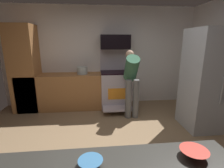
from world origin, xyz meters
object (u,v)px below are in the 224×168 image
object	(u,v)px
mixing_bowl_small	(91,163)
microwave	(115,42)
refrigerator	(210,80)
stock_pot	(82,70)
oven_range	(115,88)
mixing_bowl_prep	(194,153)
person_cook	(132,78)

from	to	relation	value
mixing_bowl_small	microwave	bearing A→B (deg)	80.40
refrigerator	mixing_bowl_small	bearing A→B (deg)	-138.83
refrigerator	stock_pot	bearing A→B (deg)	152.99
oven_range	mixing_bowl_prep	xyz separation A→B (m)	(0.17, -3.25, 0.42)
mixing_bowl_small	mixing_bowl_prep	size ratio (longest dim) A/B	0.83
person_cook	mixing_bowl_prep	distance (m)	2.64
oven_range	stock_pot	size ratio (longest dim) A/B	5.62
microwave	oven_range	bearing A→B (deg)	-90.00
oven_range	refrigerator	world-z (taller)	refrigerator
oven_range	mixing_bowl_prep	size ratio (longest dim) A/B	7.51
oven_range	microwave	bearing A→B (deg)	90.00
microwave	refrigerator	size ratio (longest dim) A/B	0.38
mixing_bowl_small	stock_pot	world-z (taller)	stock_pot
oven_range	stock_pot	xyz separation A→B (m)	(-0.85, 0.01, 0.48)
mixing_bowl_small	oven_range	bearing A→B (deg)	80.13
stock_pot	refrigerator	bearing A→B (deg)	-27.01
refrigerator	microwave	bearing A→B (deg)	140.89
microwave	stock_pot	world-z (taller)	microwave
oven_range	person_cook	bearing A→B (deg)	-64.28
mixing_bowl_small	refrigerator	bearing A→B (deg)	41.17
refrigerator	oven_range	bearing A→B (deg)	142.85
microwave	refrigerator	xyz separation A→B (m)	(1.70, -1.38, -0.72)
microwave	mixing_bowl_small	world-z (taller)	microwave
oven_range	refrigerator	xyz separation A→B (m)	(1.70, -1.29, 0.47)
microwave	person_cook	distance (m)	1.10
person_cook	mixing_bowl_prep	size ratio (longest dim) A/B	7.50
mixing_bowl_small	stock_pot	size ratio (longest dim) A/B	0.62
oven_range	mixing_bowl_small	bearing A→B (deg)	-99.87
microwave	mixing_bowl_prep	world-z (taller)	microwave
oven_range	microwave	distance (m)	1.19
oven_range	mixing_bowl_small	world-z (taller)	oven_range
microwave	person_cook	bearing A→B (deg)	-67.36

